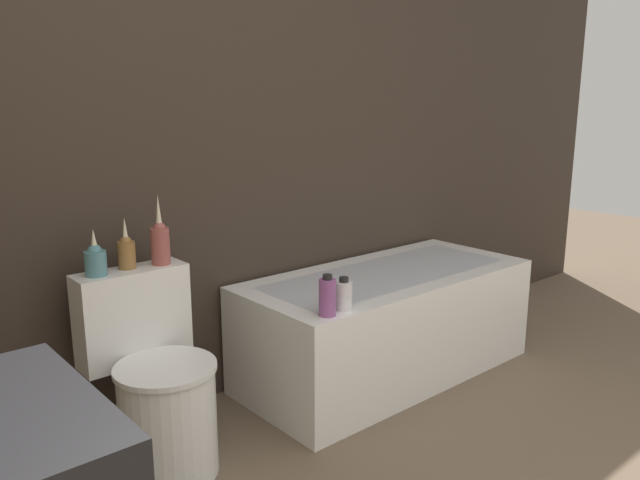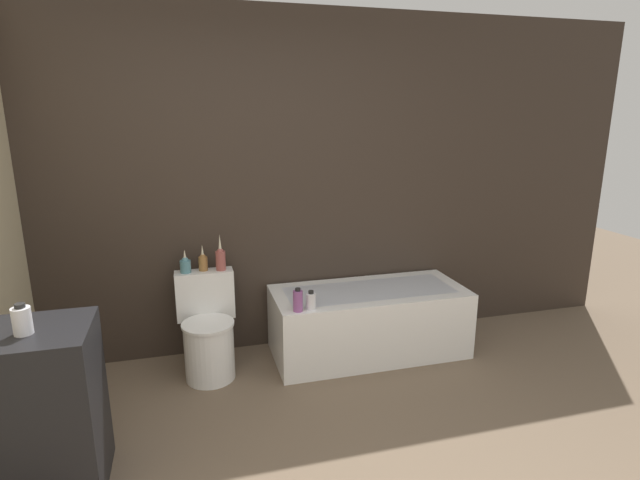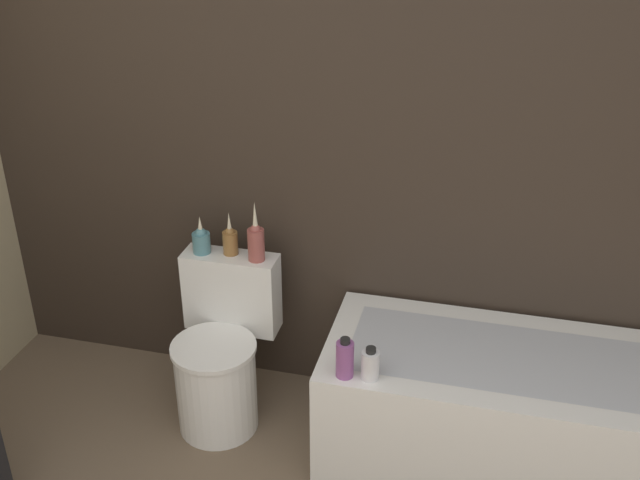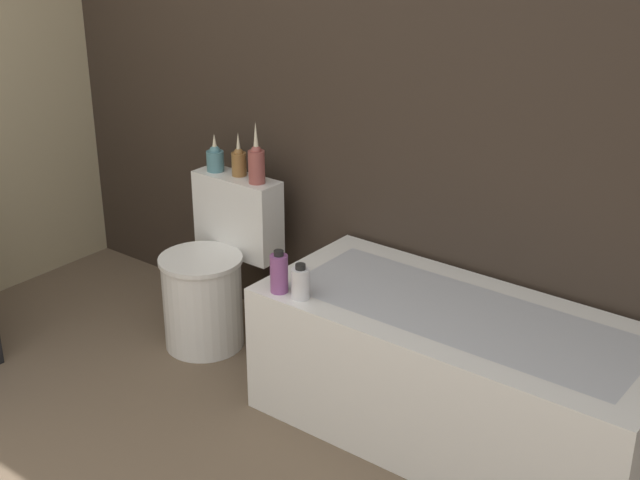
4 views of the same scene
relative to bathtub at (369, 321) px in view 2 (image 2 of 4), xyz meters
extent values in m
cube|color=#332821|center=(-0.79, 0.38, 1.04)|extent=(6.40, 0.06, 2.60)
cube|color=white|center=(0.00, 0.00, 0.00)|extent=(1.49, 0.66, 0.52)
cube|color=#B7BCC6|center=(0.00, 0.00, 0.25)|extent=(1.29, 0.46, 0.01)
cylinder|color=white|center=(-1.23, -0.08, -0.06)|extent=(0.35, 0.35, 0.41)
cylinder|color=white|center=(-1.23, -0.08, 0.15)|extent=(0.37, 0.37, 0.02)
cube|color=white|center=(-1.23, 0.17, 0.28)|extent=(0.42, 0.14, 0.36)
cube|color=black|center=(-2.10, -0.97, 0.17)|extent=(0.60, 0.48, 0.87)
cylinder|color=silver|center=(-2.08, -1.01, 0.67)|extent=(0.08, 0.08, 0.13)
cylinder|color=black|center=(-2.08, -1.01, 0.74)|extent=(0.05, 0.05, 0.02)
cylinder|color=teal|center=(-1.36, 0.17, 0.51)|extent=(0.08, 0.08, 0.09)
sphere|color=teal|center=(-1.36, 0.17, 0.55)|extent=(0.05, 0.05, 0.05)
cone|color=beige|center=(-1.36, 0.17, 0.59)|extent=(0.03, 0.03, 0.08)
cylinder|color=olive|center=(-1.23, 0.19, 0.51)|extent=(0.07, 0.07, 0.10)
sphere|color=olive|center=(-1.23, 0.19, 0.57)|extent=(0.04, 0.04, 0.04)
cone|color=beige|center=(-1.23, 0.19, 0.61)|extent=(0.02, 0.02, 0.09)
cylinder|color=#994C47|center=(-1.11, 0.16, 0.53)|extent=(0.07, 0.07, 0.14)
sphere|color=#994C47|center=(-1.11, 0.16, 0.61)|extent=(0.05, 0.05, 0.05)
cone|color=beige|center=(-1.11, 0.16, 0.67)|extent=(0.03, 0.03, 0.13)
cylinder|color=#8C4C8C|center=(-0.63, -0.26, 0.33)|extent=(0.07, 0.07, 0.15)
cylinder|color=black|center=(-0.63, -0.26, 0.41)|extent=(0.04, 0.04, 0.02)
cylinder|color=silver|center=(-0.53, -0.26, 0.31)|extent=(0.07, 0.07, 0.12)
cylinder|color=black|center=(-0.53, -0.26, 0.38)|extent=(0.04, 0.04, 0.02)
camera|label=1|loc=(-2.15, -2.00, 1.09)|focal=35.00mm
camera|label=2|loc=(-1.33, -3.40, 1.59)|focal=28.00mm
camera|label=3|loc=(-0.17, -2.48, 2.00)|focal=42.00mm
camera|label=4|loc=(1.32, -2.52, 1.75)|focal=50.00mm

